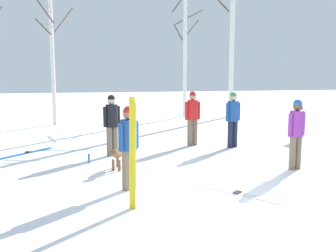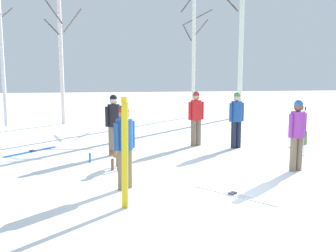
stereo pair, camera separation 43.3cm
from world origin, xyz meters
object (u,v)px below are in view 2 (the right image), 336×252
(person_0, at_px, (125,142))
(birch_tree_5, at_px, (241,39))
(person_2, at_px, (297,131))
(ski_pair_lying_0, at_px, (31,152))
(ski_pair_lying_1, at_px, (235,195))
(person_3, at_px, (114,121))
(backpack_0, at_px, (302,138))
(birch_tree_3, at_px, (61,44))
(birch_tree_2, at_px, (1,34))
(person_4, at_px, (196,115))
(birch_tree_4, at_px, (194,54))
(water_bottle_0, at_px, (90,158))
(ski_poles_0, at_px, (303,130))
(person_1, at_px, (236,116))
(ski_pair_planted_0, at_px, (125,154))
(dog, at_px, (117,153))

(person_0, xyz_separation_m, birch_tree_5, (5.65, 10.77, 2.79))
(person_2, bearing_deg, ski_pair_lying_0, 157.08)
(ski_pair_lying_1, bearing_deg, person_0, 162.54)
(person_3, xyz_separation_m, backpack_0, (5.96, 0.82, -0.77))
(person_0, height_order, birch_tree_3, birch_tree_3)
(birch_tree_2, distance_m, birch_tree_5, 10.67)
(person_4, height_order, ski_pair_lying_1, person_4)
(ski_pair_lying_0, xyz_separation_m, birch_tree_5, (8.36, 6.96, 3.76))
(person_4, distance_m, birch_tree_4, 7.43)
(person_2, height_order, water_bottle_0, person_2)
(person_4, relative_size, ski_pair_lying_1, 1.13)
(ski_pair_lying_0, xyz_separation_m, ski_poles_0, (7.57, -1.60, 0.75))
(person_3, xyz_separation_m, birch_tree_2, (-4.64, 6.08, 2.79))
(person_3, distance_m, birch_tree_2, 8.14)
(person_4, bearing_deg, ski_pair_lying_1, -91.64)
(water_bottle_0, bearing_deg, person_0, -68.88)
(ski_pair_lying_1, bearing_deg, ski_poles_0, 46.41)
(person_0, distance_m, person_1, 5.02)
(water_bottle_0, bearing_deg, person_1, 17.34)
(backpack_0, bearing_deg, person_0, -145.11)
(person_1, height_order, birch_tree_2, birch_tree_2)
(person_0, xyz_separation_m, ski_pair_planted_0, (-0.00, -1.14, 0.01))
(ski_poles_0, height_order, birch_tree_3, birch_tree_3)
(person_0, distance_m, person_3, 3.15)
(dog, bearing_deg, person_0, -83.66)
(person_3, height_order, water_bottle_0, person_3)
(person_2, xyz_separation_m, ski_poles_0, (0.76, 1.28, -0.22))
(backpack_0, bearing_deg, ski_pair_planted_0, -138.09)
(person_1, height_order, ski_pair_lying_0, person_1)
(person_1, distance_m, water_bottle_0, 4.61)
(person_4, xyz_separation_m, ski_pair_lying_0, (-4.98, -0.36, -0.97))
(person_0, relative_size, water_bottle_0, 6.93)
(ski_poles_0, relative_size, birch_tree_3, 0.22)
(person_1, relative_size, water_bottle_0, 6.93)
(person_2, distance_m, ski_pair_planted_0, 4.59)
(birch_tree_4, bearing_deg, backpack_0, -72.86)
(birch_tree_4, bearing_deg, dog, -110.68)
(water_bottle_0, bearing_deg, person_2, -15.69)
(person_0, height_order, birch_tree_4, birch_tree_4)
(ski_pair_planted_0, bearing_deg, ski_pair_lying_1, 12.52)
(backpack_0, bearing_deg, person_2, -117.56)
(person_2, distance_m, person_4, 3.73)
(backpack_0, distance_m, birch_tree_3, 10.45)
(ski_pair_lying_0, bearing_deg, birch_tree_5, 39.79)
(person_1, distance_m, person_2, 2.83)
(birch_tree_3, xyz_separation_m, birch_tree_4, (6.03, 1.71, -0.37))
(ski_pair_lying_1, distance_m, ski_poles_0, 4.04)
(ski_poles_0, distance_m, birch_tree_4, 9.39)
(person_3, height_order, backpack_0, person_3)
(dog, xyz_separation_m, birch_tree_4, (3.63, 9.61, 2.67))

